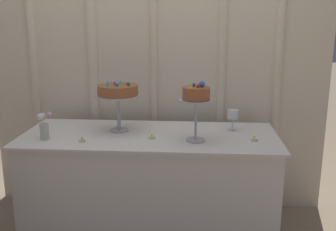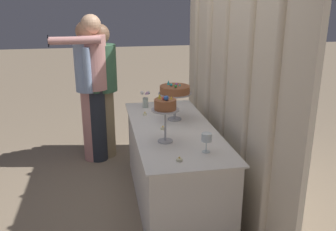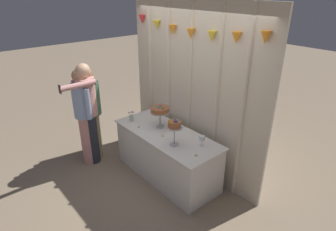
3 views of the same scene
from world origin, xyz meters
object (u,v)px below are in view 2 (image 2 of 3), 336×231
Objects in this scene: cake_table at (173,165)px; wine_glass at (207,138)px; cake_display_nearleft at (175,91)px; tealight_near_right at (180,160)px; tealight_far_left at (145,114)px; tealight_near_left at (163,128)px; cake_display_nearright at (165,107)px; guest_man_pink_jacket at (89,86)px; guest_girl_blue_dress at (94,82)px; guest_man_dark_suit at (102,87)px; flower_vase at (145,100)px.

cake_table is 11.71× the size of wine_glass.
cake_display_nearleft is at bearing 165.21° from cake_table.
wine_glass is 0.29m from tealight_near_right.
wine_glass is at bearing 18.92° from tealight_far_left.
tealight_near_right is at bearing 0.05° from tealight_near_left.
tealight_near_right is (0.13, -0.24, -0.11)m from wine_glass.
cake_display_nearright is 0.42m from wine_glass.
tealight_far_left is (-1.02, -0.35, -0.11)m from wine_glass.
tealight_near_right is 0.03× the size of guest_man_pink_jacket.
tealight_near_right is (0.39, 0.03, -0.29)m from cake_display_nearright.
cake_display_nearright is 0.42m from tealight_near_left.
cake_display_nearright reaches higher than cake_table.
guest_girl_blue_dress reaches higher than tealight_near_right.
cake_display_nearleft is 0.24× the size of guest_man_dark_suit.
cake_display_nearleft is 2.49× the size of wine_glass.
guest_man_pink_jacket is (-1.18, -0.67, 0.15)m from tealight_near_left.
guest_man_pink_jacket reaches higher than guest_man_dark_suit.
cake_table is at bearing 105.55° from tealight_near_left.
tealight_near_left is at bearing 5.43° from flower_vase.
guest_man_pink_jacket is (-0.02, -0.05, -0.05)m from guest_girl_blue_dress.
guest_man_pink_jacket reaches higher than cake_display_nearright.
guest_man_dark_suit is at bearing -146.26° from cake_display_nearleft.
guest_man_dark_suit is (-1.57, -0.48, -0.18)m from cake_display_nearright.
tealight_near_left is at bearing 13.59° from tealight_far_left.
tealight_near_left reaches higher than cake_table.
wine_glass is at bearing 13.31° from cake_table.
guest_girl_blue_dress reaches higher than guest_man_pink_jacket.
cake_display_nearleft reaches higher than wine_glass.
cake_display_nearright is at bearing -174.94° from tealight_near_right.
guest_girl_blue_dress reaches higher than wine_glass.
cake_table is at bearing 13.60° from flower_vase.
cake_table is 1.11× the size of guest_man_dark_suit.
flower_vase is at bearing -174.57° from tealight_near_left.
flower_vase is (-1.02, -0.03, -0.21)m from cake_display_nearright.
cake_display_nearright is at bearing 5.75° from tealight_far_left.
cake_display_nearright is 1.65m from guest_man_dark_suit.
cake_display_nearright is at bearing -6.55° from tealight_near_left.
guest_man_pink_jacket reaches higher than flower_vase.
tealight_near_left is 1.38m from guest_man_dark_suit.
tealight_far_left is (-0.43, -0.21, 0.39)m from cake_table.
tealight_near_right is at bearing 19.60° from guest_man_pink_jacket.
wine_glass is at bearing 13.47° from flower_vase.
flower_vase reaches higher than tealight_far_left.
guest_girl_blue_dress reaches higher than tealight_far_left.
cake_table is 1.49m from guest_man_pink_jacket.
guest_girl_blue_dress reaches higher than flower_vase.
guest_girl_blue_dress is at bearing -158.30° from cake_display_nearright.
tealight_near_left is (0.26, -0.16, -0.28)m from cake_display_nearleft.
cake_display_nearleft is (-0.23, 0.06, 0.67)m from cake_table.
flower_vase is 0.11× the size of guest_girl_blue_dress.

